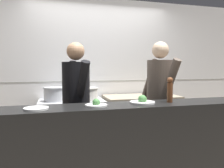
# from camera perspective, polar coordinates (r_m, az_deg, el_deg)

# --- Properties ---
(wall_back_tiled) EXTENTS (8.00, 0.06, 2.60)m
(wall_back_tiled) POSITION_cam_1_polar(r_m,az_deg,el_deg) (3.91, -3.36, 3.00)
(wall_back_tiled) COLOR white
(wall_back_tiled) RESTS_ON ground_plane
(oven_range) EXTENTS (1.02, 0.71, 0.88)m
(oven_range) POSITION_cam_1_polar(r_m,az_deg,el_deg) (3.57, -10.37, -11.21)
(oven_range) COLOR #38383D
(oven_range) RESTS_ON ground_plane
(prep_counter) EXTENTS (1.25, 0.65, 0.91)m
(prep_counter) POSITION_cam_1_polar(r_m,az_deg,el_deg) (3.84, 7.62, -9.86)
(prep_counter) COLOR gray
(prep_counter) RESTS_ON ground_plane
(pass_counter) EXTENTS (3.06, 0.45, 1.00)m
(pass_counter) POSITION_cam_1_polar(r_m,az_deg,el_deg) (2.53, 7.59, -16.47)
(pass_counter) COLOR black
(pass_counter) RESTS_ON ground_plane
(stock_pot) EXTENTS (0.34, 0.34, 0.22)m
(stock_pot) POSITION_cam_1_polar(r_m,az_deg,el_deg) (3.46, -14.80, -2.49)
(stock_pot) COLOR #B7BABF
(stock_pot) RESTS_ON oven_range
(sauce_pot) EXTENTS (0.34, 0.34, 0.20)m
(sauce_pot) POSITION_cam_1_polar(r_m,az_deg,el_deg) (3.45, -6.47, -2.51)
(sauce_pot) COLOR beige
(sauce_pot) RESTS_ON oven_range
(chefs_knife) EXTENTS (0.33, 0.15, 0.02)m
(chefs_knife) POSITION_cam_1_polar(r_m,az_deg,el_deg) (3.66, 10.45, -3.19)
(chefs_knife) COLOR #B7BABF
(chefs_knife) RESTS_ON prep_counter
(plated_dish_main) EXTENTS (0.23, 0.23, 0.02)m
(plated_dish_main) POSITION_cam_1_polar(r_m,az_deg,el_deg) (2.19, -19.20, -6.05)
(plated_dish_main) COLOR white
(plated_dish_main) RESTS_ON pass_counter
(plated_dish_appetiser) EXTENTS (0.23, 0.23, 0.08)m
(plated_dish_appetiser) POSITION_cam_1_polar(r_m,az_deg,el_deg) (2.24, -4.15, -5.30)
(plated_dish_appetiser) COLOR white
(plated_dish_appetiser) RESTS_ON pass_counter
(plated_dish_dessert) EXTENTS (0.28, 0.28, 0.10)m
(plated_dish_dessert) POSITION_cam_1_polar(r_m,az_deg,el_deg) (2.44, 7.94, -4.44)
(plated_dish_dessert) COLOR white
(plated_dish_dessert) RESTS_ON pass_counter
(pepper_mill) EXTENTS (0.07, 0.07, 0.29)m
(pepper_mill) POSITION_cam_1_polar(r_m,az_deg,el_deg) (2.54, 14.88, -1.31)
(pepper_mill) COLOR brown
(pepper_mill) RESTS_ON pass_counter
(chef_head_cook) EXTENTS (0.43, 0.74, 1.71)m
(chef_head_cook) POSITION_cam_1_polar(r_m,az_deg,el_deg) (2.84, -9.32, -4.68)
(chef_head_cook) COLOR black
(chef_head_cook) RESTS_ON ground_plane
(chef_sous) EXTENTS (0.42, 0.76, 1.75)m
(chef_sous) POSITION_cam_1_polar(r_m,az_deg,el_deg) (3.12, 12.32, -3.51)
(chef_sous) COLOR black
(chef_sous) RESTS_ON ground_plane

